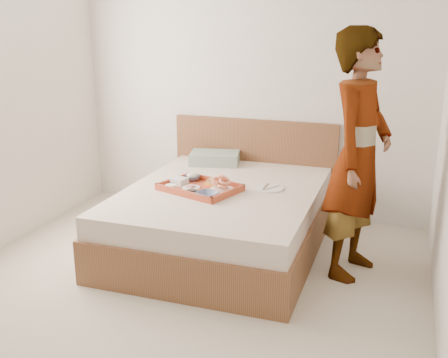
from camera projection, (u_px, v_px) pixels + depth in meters
The scene contains 16 objects.
ground at pixel (168, 302), 3.68m from camera, with size 3.50×4.00×0.01m, color beige.
wall_back at pixel (251, 83), 5.11m from camera, with size 3.50×0.01×2.60m, color silver.
bed at pixel (222, 218), 4.49m from camera, with size 1.65×2.00×0.53m, color brown.
headboard at pixel (254, 166), 5.31m from camera, with size 1.65×0.06×0.95m, color brown.
pillow at pixel (215, 158), 5.18m from camera, with size 0.47×0.32×0.11m, color gray.
tray at pixel (200, 187), 4.37m from camera, with size 0.61×0.44×0.06m, color #B44922.
prawn_plate at pixel (222, 190), 4.31m from camera, with size 0.21×0.21×0.01m, color white.
navy_bowl_big at pixel (207, 195), 4.15m from camera, with size 0.17×0.17×0.04m, color navy.
sauce_dish at pixel (192, 192), 4.22m from camera, with size 0.09×0.09×0.03m, color black.
meat_plate at pixel (191, 188), 4.37m from camera, with size 0.15×0.15×0.01m, color white.
bread_plate at pixel (212, 184), 4.46m from camera, with size 0.15×0.15×0.01m, color orange.
salad_bowl at pixel (192, 178), 4.59m from camera, with size 0.13×0.13×0.04m, color navy.
plastic_tub at pixel (179, 181), 4.48m from camera, with size 0.13×0.10×0.06m, color silver.
cheese_round at pixel (170, 187), 4.37m from camera, with size 0.09×0.09×0.03m, color white.
dinner_plate at pixel (269, 188), 4.42m from camera, with size 0.25×0.25×0.01m, color white.
person at pixel (358, 156), 3.88m from camera, with size 0.68×0.44×1.85m, color silver.
Camera 1 is at (1.43, -2.97, 1.88)m, focal length 42.33 mm.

